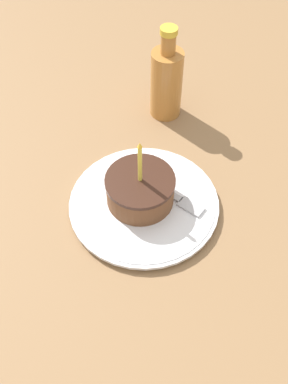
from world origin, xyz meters
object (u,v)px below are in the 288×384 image
(plate, at_px, (144,204))
(cake_slice, at_px, (140,189))
(fork, at_px, (168,193))
(bottle, at_px, (166,81))

(plate, height_order, cake_slice, cake_slice)
(plate, bearing_deg, cake_slice, -29.12)
(fork, bearing_deg, bottle, -80.55)
(plate, relative_size, cake_slice, 1.88)
(plate, relative_size, bottle, 1.34)
(bottle, bearing_deg, plate, 89.96)
(fork, xyz_separation_m, bottle, (0.04, -0.23, 0.06))
(cake_slice, distance_m, fork, 0.06)
(plate, distance_m, cake_slice, 0.03)
(plate, height_order, bottle, bottle)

